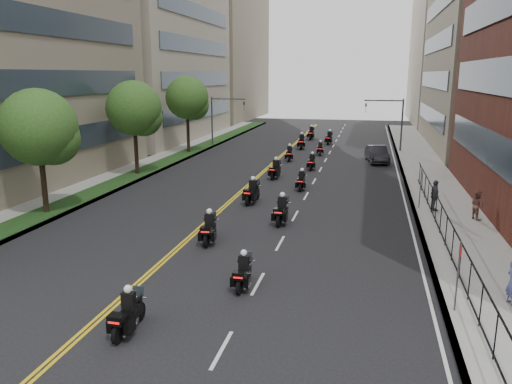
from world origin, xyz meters
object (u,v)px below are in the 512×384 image
motorcycle_3 (282,211)px  pedestrian_b (477,205)px  motorcycle_7 (312,163)px  motorcycle_2 (209,230)px  motorcycle_9 (320,149)px  motorcycle_8 (289,154)px  motorcycle_10 (302,142)px  motorcycle_4 (252,193)px  motorcycle_5 (302,181)px  motorcycle_12 (311,134)px  pedestrian_c (435,195)px  parked_sedan (377,154)px  motorcycle_11 (329,138)px  motorcycle_0 (128,315)px  motorcycle_1 (243,273)px  motorcycle_6 (275,170)px

motorcycle_3 → pedestrian_b: bearing=16.5°
pedestrian_b → motorcycle_7: bearing=11.1°
motorcycle_2 → motorcycle_9: motorcycle_2 is taller
motorcycle_3 → motorcycle_8: (-2.84, 20.46, -0.04)m
motorcycle_3 → motorcycle_10: 28.72m
motorcycle_4 → motorcycle_7: size_ratio=1.12×
motorcycle_2 → motorcycle_7: motorcycle_2 is taller
motorcycle_2 → motorcycle_5: size_ratio=1.09×
motorcycle_10 → motorcycle_12: (0.11, 8.39, 0.00)m
motorcycle_3 → pedestrian_c: (8.52, 4.14, 0.38)m
parked_sedan → pedestrian_b: pedestrian_b is taller
motorcycle_9 → motorcycle_8: bearing=-125.5°
motorcycle_11 → pedestrian_c: pedestrian_c is taller
motorcycle_11 → motorcycle_12: size_ratio=0.94×
motorcycle_0 → motorcycle_11: motorcycle_11 is taller
motorcycle_5 → motorcycle_12: size_ratio=0.84×
motorcycle_0 → motorcycle_5: size_ratio=1.01×
motorcycle_8 → motorcycle_12: (0.17, 16.52, 0.09)m
motorcycle_1 → motorcycle_2: (-2.95, 4.79, 0.08)m
motorcycle_5 → motorcycle_11: motorcycle_11 is taller
motorcycle_8 → motorcycle_11: bearing=72.4°
motorcycle_9 → motorcycle_1: bearing=-94.4°
motorcycle_6 → motorcycle_7: motorcycle_6 is taller
motorcycle_6 → motorcycle_8: bearing=97.5°
pedestrian_b → motorcycle_2: bearing=89.3°
pedestrian_c → motorcycle_7: bearing=22.3°
motorcycle_2 → pedestrian_b: bearing=20.0°
motorcycle_10 → pedestrian_c: pedestrian_c is taller
motorcycle_3 → motorcycle_11: motorcycle_11 is taller
motorcycle_2 → motorcycle_11: 37.10m
motorcycle_1 → pedestrian_b: pedestrian_b is taller
motorcycle_7 → motorcycle_12: (-2.46, 20.52, 0.12)m
motorcycle_9 → motorcycle_10: size_ratio=0.82×
motorcycle_0 → motorcycle_4: bearing=89.9°
motorcycle_4 → motorcycle_12: bearing=96.8°
motorcycle_9 → motorcycle_12: bearing=95.8°
motorcycle_1 → pedestrian_c: (8.48, 12.94, 0.48)m
motorcycle_0 → motorcycle_8: size_ratio=0.95×
motorcycle_1 → motorcycle_3: size_ratio=0.86×
motorcycle_3 → pedestrian_b: (10.64, 2.80, 0.27)m
motorcycle_2 → motorcycle_0: bearing=-95.4°
motorcycle_5 → motorcycle_6: size_ratio=0.91×
motorcycle_1 → motorcycle_8: bearing=94.7°
pedestrian_c → motorcycle_1: bearing=133.7°
motorcycle_0 → motorcycle_2: bearing=91.5°
motorcycle_2 → motorcycle_3: motorcycle_3 is taller
motorcycle_4 → motorcycle_7: bearing=85.8°
motorcycle_5 → motorcycle_12: bearing=94.5°
motorcycle_9 → parked_sedan: 6.50m
motorcycle_0 → motorcycle_12: size_ratio=0.84×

